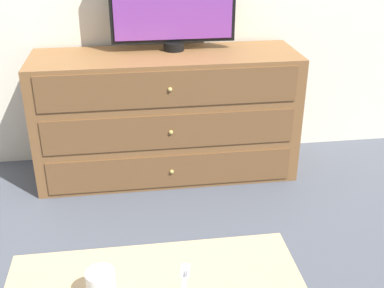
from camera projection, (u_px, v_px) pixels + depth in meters
The scene contains 4 objects.
ground_plane at pixel (157, 152), 3.18m from camera, with size 12.00×12.00×0.00m, color #474C56.
dresser at pixel (167, 116), 2.80m from camera, with size 1.48×0.48×0.73m.
tv at pixel (173, 0), 2.60m from camera, with size 0.69×0.12×0.52m.
drink_cup at pixel (101, 287), 1.36m from camera, with size 0.08×0.08×0.09m.
Camera 1 is at (-0.16, -2.85, 1.44)m, focal length 45.00 mm.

